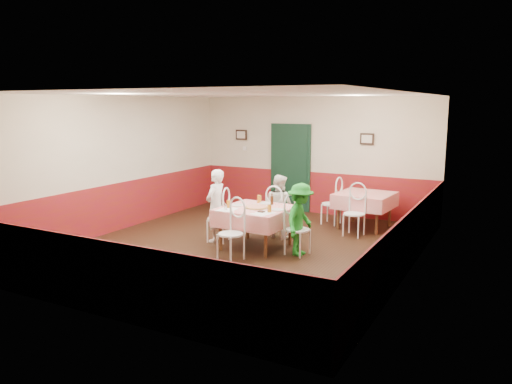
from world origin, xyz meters
The scene contains 39 objects.
floor centered at (0.00, 0.00, 0.00)m, with size 7.00×7.00×0.00m, color black.
ceiling centered at (0.00, 0.00, 2.80)m, with size 7.00×7.00×0.00m, color white.
back_wall centered at (0.00, 3.50, 1.40)m, with size 6.00×0.10×2.80m, color beige.
front_wall centered at (0.00, -3.50, 1.40)m, with size 6.00×0.10×2.80m, color beige.
left_wall centered at (-3.00, 0.00, 1.40)m, with size 0.10×7.00×2.80m, color beige.
right_wall centered at (3.00, 0.00, 1.40)m, with size 0.10×7.00×2.80m, color beige.
wainscot_back centered at (0.00, 3.48, 0.50)m, with size 6.00×0.03×1.00m, color maroon.
wainscot_front centered at (0.00, -3.48, 0.50)m, with size 6.00×0.03×1.00m, color maroon.
wainscot_left centered at (-2.98, 0.00, 0.50)m, with size 0.03×7.00×1.00m, color maroon.
wainscot_right centered at (2.98, 0.00, 0.50)m, with size 0.03×7.00×1.00m, color maroon.
door centered at (-0.60, 3.45, 1.05)m, with size 0.96×0.06×2.10m, color black.
picture_left centered at (-2.00, 3.45, 1.85)m, with size 0.32×0.03×0.26m, color black.
picture_right centered at (1.30, 3.45, 1.85)m, with size 0.32×0.03×0.26m, color black.
thermostat centered at (-1.90, 3.45, 1.50)m, with size 0.10×0.03×0.10m, color white.
main_table centered at (0.21, 0.11, 0.38)m, with size 1.22×1.22×0.77m, color red.
second_table centered at (1.56, 2.55, 0.38)m, with size 1.12×1.12×0.77m, color red.
chair_left centered at (-0.64, 0.15, 0.45)m, with size 0.42×0.42×0.90m, color white, non-canonical shape.
chair_right centered at (1.06, 0.08, 0.45)m, with size 0.42×0.42×0.90m, color white, non-canonical shape.
chair_far centered at (0.25, 0.96, 0.45)m, with size 0.42×0.42×0.90m, color white, non-canonical shape.
chair_near centered at (0.18, -0.74, 0.45)m, with size 0.42×0.42×0.90m, color white, non-canonical shape.
chair_second_a centered at (0.81, 2.55, 0.45)m, with size 0.42×0.42×0.90m, color white, non-canonical shape.
chair_second_b centered at (1.56, 1.80, 0.45)m, with size 0.42×0.42×0.90m, color white, non-canonical shape.
pizza centered at (0.24, 0.09, 0.77)m, with size 0.41×0.41×0.03m, color #B74723.
plate_left centered at (-0.18, 0.11, 0.77)m, with size 0.25×0.25×0.01m, color white.
plate_right centered at (0.65, 0.10, 0.77)m, with size 0.25×0.25×0.01m, color white.
plate_far centered at (0.20, 0.54, 0.77)m, with size 0.25×0.25×0.01m, color white.
glass_a centered at (-0.22, -0.15, 0.83)m, with size 0.08×0.08×0.14m, color #BF7219.
glass_b centered at (0.61, -0.14, 0.83)m, with size 0.07×0.07×0.13m, color #BF7219.
glass_c centered at (0.05, 0.54, 0.83)m, with size 0.08×0.08×0.15m, color #BF7219.
beer_bottle centered at (0.35, 0.49, 0.86)m, with size 0.05×0.05×0.20m, color #381C0A.
shaker_a centered at (-0.20, -0.29, 0.81)m, with size 0.04×0.04×0.09m, color silver.
shaker_b centered at (-0.15, -0.34, 0.81)m, with size 0.04×0.04×0.09m, color silver.
shaker_c centered at (-0.26, -0.20, 0.81)m, with size 0.04×0.04×0.09m, color #B23319.
menu_left centered at (-0.16, -0.28, 0.76)m, with size 0.30×0.40×0.00m, color white.
menu_right centered at (0.55, -0.27, 0.76)m, with size 0.30×0.40×0.00m, color white.
wallet centered at (0.48, -0.20, 0.77)m, with size 0.11×0.09×0.02m, color black.
diner_left centered at (-0.69, 0.15, 0.70)m, with size 0.51×0.34×1.41m, color gray.
diner_far centered at (0.25, 1.01, 0.63)m, with size 0.61×0.48×1.26m, color gray.
diner_right centered at (1.11, 0.07, 0.64)m, with size 0.83×0.48×1.28m, color gray.
Camera 1 is at (4.43, -7.79, 2.63)m, focal length 35.00 mm.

